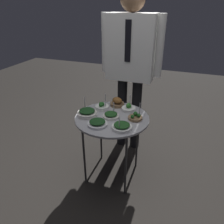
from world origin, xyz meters
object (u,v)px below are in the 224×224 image
object	(u,v)px
bowl_spinach_center	(97,123)
bowl_broccoli_near_rim	(102,106)
waiter_figure	(131,56)
bowl_spinach_far_rim	(122,126)
bowl_spinach_mid_left	(87,113)
serving_cart	(112,122)
bowl_broccoli_front_left	(135,117)
bowl_spinach_mid_right	(111,115)
bowl_broccoli_front_center	(129,108)
bowl_roast_front_right	(117,102)

from	to	relation	value
bowl_spinach_center	bowl_broccoli_near_rim	xyz separation A→B (m)	(-0.08, 0.30, 0.00)
waiter_figure	bowl_spinach_far_rim	bearing A→B (deg)	-79.01
bowl_spinach_mid_left	serving_cart	bearing A→B (deg)	11.75
bowl_broccoli_front_left	bowl_spinach_mid_left	size ratio (longest dim) A/B	0.88
bowl_spinach_center	bowl_broccoli_near_rim	world-z (taller)	bowl_broccoli_near_rim
bowl_spinach_center	bowl_broccoli_near_rim	distance (m)	0.31
bowl_broccoli_front_left	bowl_spinach_mid_right	bearing A→B (deg)	-168.78
bowl_spinach_mid_right	bowl_broccoli_near_rim	xyz separation A→B (m)	(-0.14, 0.13, 0.00)
serving_cart	bowl_broccoli_near_rim	world-z (taller)	bowl_broccoli_near_rim
bowl_broccoli_front_left	bowl_broccoli_front_center	xyz separation A→B (m)	(-0.10, 0.15, 0.00)
bowl_spinach_mid_left	bowl_spinach_far_rim	distance (m)	0.38
bowl_spinach_center	bowl_spinach_far_rim	xyz separation A→B (m)	(0.21, 0.02, 0.00)
bowl_spinach_center	waiter_figure	distance (m)	0.84
bowl_broccoli_front_center	waiter_figure	size ratio (longest dim) A/B	0.09
bowl_spinach_mid_right	bowl_spinach_far_rim	distance (m)	0.21
bowl_broccoli_front_center	bowl_broccoli_near_rim	bearing A→B (deg)	-166.63
bowl_spinach_mid_right	bowl_broccoli_near_rim	bearing A→B (deg)	137.17
bowl_spinach_center	bowl_spinach_mid_left	xyz separation A→B (m)	(-0.16, 0.13, 0.01)
bowl_spinach_mid_left	bowl_roast_front_right	distance (m)	0.34
bowl_spinach_mid_right	bowl_broccoli_near_rim	size ratio (longest dim) A/B	0.88
bowl_broccoli_near_rim	bowl_spinach_mid_left	world-z (taller)	same
bowl_spinach_mid_right	bowl_broccoli_front_center	bearing A→B (deg)	60.17
bowl_spinach_mid_right	bowl_broccoli_near_rim	distance (m)	0.19
bowl_spinach_mid_left	bowl_broccoli_front_center	xyz separation A→B (m)	(0.32, 0.23, -0.00)
bowl_spinach_mid_right	bowl_broccoli_near_rim	world-z (taller)	bowl_broccoli_near_rim
bowl_broccoli_front_left	bowl_spinach_far_rim	world-z (taller)	bowl_broccoli_front_left
bowl_broccoli_front_left	bowl_spinach_far_rim	bearing A→B (deg)	-107.52
bowl_spinach_center	bowl_broccoli_front_center	bearing A→B (deg)	65.28
bowl_broccoli_front_left	bowl_broccoli_front_center	distance (m)	0.18
bowl_broccoli_front_center	bowl_spinach_far_rim	xyz separation A→B (m)	(0.04, -0.34, -0.00)
serving_cart	bowl_spinach_far_rim	xyz separation A→B (m)	(0.14, -0.16, 0.07)
bowl_spinach_mid_right	bowl_spinach_mid_left	distance (m)	0.22
bowl_spinach_far_rim	waiter_figure	size ratio (longest dim) A/B	0.10
bowl_spinach_mid_left	bowl_spinach_mid_right	bearing A→B (deg)	10.15
bowl_spinach_mid_right	bowl_spinach_center	world-z (taller)	bowl_spinach_mid_right
bowl_broccoli_front_left	waiter_figure	distance (m)	0.69
bowl_spinach_far_rim	bowl_spinach_center	bearing A→B (deg)	-175.44
bowl_roast_front_right	bowl_spinach_center	bearing A→B (deg)	-94.13
bowl_spinach_mid_left	bowl_broccoli_front_center	distance (m)	0.39
bowl_spinach_mid_left	bowl_roast_front_right	size ratio (longest dim) A/B	1.25
bowl_spinach_mid_left	bowl_spinach_far_rim	xyz separation A→B (m)	(0.37, -0.11, -0.01)
bowl_broccoli_near_rim	bowl_roast_front_right	distance (m)	0.16
bowl_spinach_far_rim	bowl_roast_front_right	xyz separation A→B (m)	(-0.18, 0.40, 0.01)
bowl_spinach_center	bowl_spinach_far_rim	bearing A→B (deg)	4.56
bowl_spinach_mid_left	bowl_spinach_center	bearing A→B (deg)	-39.54
serving_cart	bowl_broccoli_front_center	distance (m)	0.22
bowl_spinach_center	waiter_figure	xyz separation A→B (m)	(0.07, 0.73, 0.41)
bowl_broccoli_front_left	bowl_spinach_far_rim	xyz separation A→B (m)	(-0.06, -0.20, 0.00)
bowl_broccoli_front_left	bowl_broccoli_near_rim	bearing A→B (deg)	166.07
waiter_figure	bowl_spinach_mid_left	bearing A→B (deg)	-110.74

